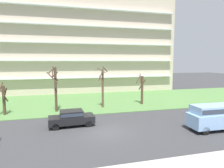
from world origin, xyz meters
The scene contains 9 objects.
ground centered at (0.00, 0.00, 0.00)m, with size 160.00×160.00×0.00m, color #38383A.
grass_lawn_strip centered at (0.00, 14.00, 0.04)m, with size 80.00×16.00×0.08m, color #547F42.
apartment_building centered at (0.00, 27.11, 9.81)m, with size 40.36×11.17×19.63m.
tree_far_left centered at (-10.60, 8.47, 2.19)m, with size 1.52×2.08×3.99m.
tree_left centered at (-4.60, 8.53, 3.18)m, with size 1.40×1.93×5.75m.
tree_center centered at (1.57, 9.23, 2.99)m, with size 1.53×1.48×5.72m.
tree_right centered at (7.61, 9.90, 2.36)m, with size 1.62×1.15×4.55m.
van_blue_near_left centered at (9.96, -2.00, 1.40)m, with size 5.24×2.10×2.36m.
sedan_black_center_left centered at (-2.99, 2.50, 0.87)m, with size 4.49×2.02×1.57m.
Camera 1 is at (-3.92, -16.80, 6.35)m, focal length 31.63 mm.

